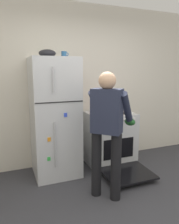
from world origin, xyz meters
TOP-DOWN VIEW (x-y plane):
  - kitchen_wall_back at (0.00, 1.95)m, footprint 6.00×0.10m
  - refrigerator at (-0.52, 1.57)m, footprint 0.68×0.72m
  - stove_range at (0.43, 1.55)m, footprint 0.76×1.22m
  - person_cook at (-0.06, 0.69)m, footprint 0.67×0.70m
  - red_pot at (0.27, 1.52)m, footprint 0.36×0.26m
  - coffee_mug at (-0.34, 1.62)m, footprint 0.11×0.08m
  - pepper_mill at (0.73, 1.77)m, footprint 0.05×0.05m
  - mixing_bowl at (-0.60, 1.57)m, footprint 0.25×0.25m

SIDE VIEW (x-z plane):
  - stove_range at x=0.43m, z-range -0.01..0.90m
  - refrigerator at x=-0.52m, z-range 0.00..1.80m
  - person_cook at x=-0.06m, z-range 0.15..1.75m
  - red_pot at x=0.27m, z-range 0.92..1.05m
  - pepper_mill at x=0.73m, z-range 0.92..1.11m
  - kitchen_wall_back at x=0.00m, z-range 0.00..2.70m
  - coffee_mug at x=-0.34m, z-range 1.80..1.89m
  - mixing_bowl at x=-0.60m, z-range 1.80..1.91m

